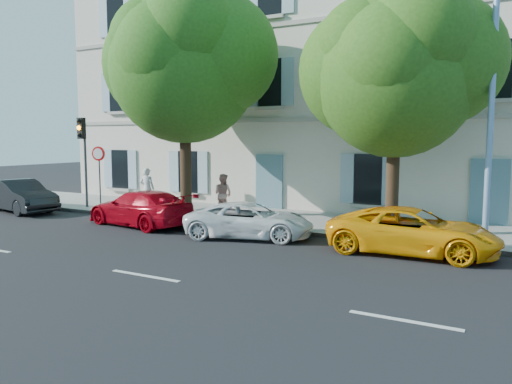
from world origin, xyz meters
The scene contains 15 objects.
ground centered at (0.00, 0.00, 0.00)m, with size 90.00×90.00×0.00m, color black.
sidewalk centered at (0.00, 4.45, 0.07)m, with size 36.00×4.50×0.15m, color #A09E96.
kerb centered at (0.00, 2.28, 0.08)m, with size 36.00×0.16×0.16m, color #9E998E.
building centered at (0.00, 10.20, 6.00)m, with size 28.00×7.00×12.00m, color beige.
car_dark_sedan centered at (-11.66, 1.20, 0.71)m, with size 1.49×4.29×1.41m, color black.
car_red_coupe centered at (-4.71, 1.11, 0.66)m, with size 1.84×4.53×1.32m, color #AB0413.
car_white_coupe centered at (-0.07, 1.11, 0.57)m, with size 1.91×4.14×1.15m, color white.
car_yellow_supercar centered at (5.04, 1.34, 0.65)m, with size 2.15×4.65×1.29m, color #FFA70A.
tree_left centered at (-4.14, 3.16, 5.86)m, with size 5.72×5.72×8.87m.
tree_right centered at (4.00, 3.20, 5.09)m, with size 5.00×5.00×7.71m.
traffic_light centered at (-9.57, 2.92, 3.02)m, with size 0.31×0.45×3.96m.
road_sign centered at (-8.56, 2.86, 2.11)m, with size 0.62×0.18×2.72m.
street_lamp centered at (6.79, 2.50, 5.05)m, with size 0.29×1.84×8.65m.
pedestrian_a centered at (-6.49, 3.56, 1.06)m, with size 0.66×0.43×1.81m, color silver.
pedestrian_b centered at (-2.97, 4.07, 0.98)m, with size 0.80×0.63×1.65m, color tan.
Camera 1 is at (7.81, -12.79, 3.25)m, focal length 35.00 mm.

